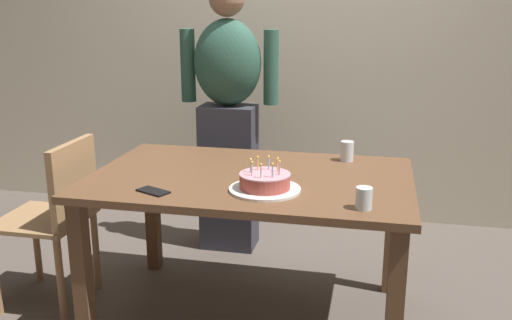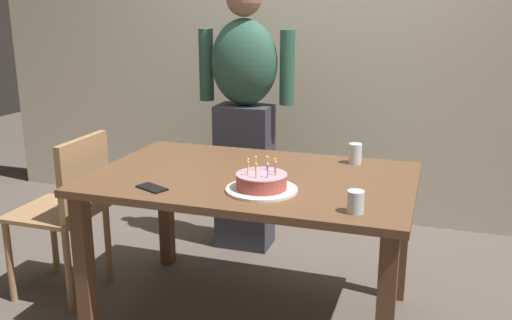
% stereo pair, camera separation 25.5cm
% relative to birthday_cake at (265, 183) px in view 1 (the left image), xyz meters
% --- Properties ---
extents(ground_plane, '(10.00, 10.00, 0.00)m').
position_rel_birthday_cake_xyz_m(ground_plane, '(-0.11, 0.21, -0.77)').
color(ground_plane, '#564C44').
extents(back_wall, '(5.20, 0.10, 2.60)m').
position_rel_birthday_cake_xyz_m(back_wall, '(-0.11, 1.76, 0.53)').
color(back_wall, beige).
rests_on(back_wall, ground_plane).
extents(dining_table, '(1.50, 0.96, 0.74)m').
position_rel_birthday_cake_xyz_m(dining_table, '(-0.11, 0.21, -0.13)').
color(dining_table, brown).
rests_on(dining_table, ground_plane).
extents(birthday_cake, '(0.31, 0.31, 0.14)m').
position_rel_birthday_cake_xyz_m(birthday_cake, '(0.00, 0.00, 0.00)').
color(birthday_cake, white).
rests_on(birthday_cake, dining_table).
extents(water_glass_near, '(0.07, 0.07, 0.10)m').
position_rel_birthday_cake_xyz_m(water_glass_near, '(0.32, 0.56, 0.02)').
color(water_glass_near, silver).
rests_on(water_glass_near, dining_table).
extents(water_glass_far, '(0.07, 0.07, 0.09)m').
position_rel_birthday_cake_xyz_m(water_glass_far, '(0.42, -0.14, 0.01)').
color(water_glass_far, silver).
rests_on(water_glass_far, dining_table).
extents(cell_phone, '(0.16, 0.13, 0.01)m').
position_rel_birthday_cake_xyz_m(cell_phone, '(-0.46, -0.12, -0.03)').
color(cell_phone, black).
rests_on(cell_phone, dining_table).
extents(person_man_bearded, '(0.61, 0.27, 1.66)m').
position_rel_birthday_cake_xyz_m(person_man_bearded, '(-0.44, 1.03, 0.10)').
color(person_man_bearded, '#33333D').
rests_on(person_man_bearded, ground_plane).
extents(dining_chair, '(0.42, 0.42, 0.87)m').
position_rel_birthday_cake_xyz_m(dining_chair, '(-1.09, 0.13, -0.26)').
color(dining_chair, '#A37A51').
rests_on(dining_chair, ground_plane).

